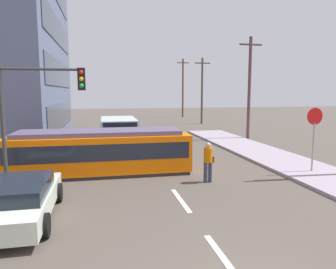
# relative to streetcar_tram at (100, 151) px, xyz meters

# --- Properties ---
(ground_plane) EXTENTS (120.00, 120.00, 0.00)m
(ground_plane) POSITION_rel_streetcar_tram_xyz_m (2.72, -0.40, -1.03)
(ground_plane) COLOR #51483F
(lane_stripe_1) EXTENTS (0.16, 2.40, 0.01)m
(lane_stripe_1) POSITION_rel_streetcar_tram_xyz_m (2.72, -8.40, -1.02)
(lane_stripe_1) COLOR silver
(lane_stripe_1) RESTS_ON ground
(lane_stripe_2) EXTENTS (0.16, 2.40, 0.01)m
(lane_stripe_2) POSITION_rel_streetcar_tram_xyz_m (2.72, -4.40, -1.02)
(lane_stripe_2) COLOR silver
(lane_stripe_2) RESTS_ON ground
(lane_stripe_3) EXTENTS (0.16, 2.40, 0.01)m
(lane_stripe_3) POSITION_rel_streetcar_tram_xyz_m (2.72, 6.00, -1.02)
(lane_stripe_3) COLOR silver
(lane_stripe_3) RESTS_ON ground
(lane_stripe_4) EXTENTS (0.16, 2.40, 0.01)m
(lane_stripe_4) POSITION_rel_streetcar_tram_xyz_m (2.72, 12.00, -1.02)
(lane_stripe_4) COLOR silver
(lane_stripe_4) RESTS_ON ground
(streetcar_tram) EXTENTS (8.08, 2.57, 1.99)m
(streetcar_tram) POSITION_rel_streetcar_tram_xyz_m (0.00, 0.00, 0.00)
(streetcar_tram) COLOR orange
(streetcar_tram) RESTS_ON ground
(city_bus) EXTENTS (2.57, 5.12, 1.79)m
(city_bus) POSITION_rel_streetcar_tram_xyz_m (1.29, 8.93, -0.00)
(city_bus) COLOR #AAB7B6
(city_bus) RESTS_ON ground
(pedestrian_crossing) EXTENTS (0.47, 0.36, 1.67)m
(pedestrian_crossing) POSITION_rel_streetcar_tram_xyz_m (4.36, -2.46, -0.09)
(pedestrian_crossing) COLOR #313750
(pedestrian_crossing) RESTS_ON ground
(parked_sedan_mid) EXTENTS (2.11, 4.60, 1.19)m
(parked_sedan_mid) POSITION_rel_streetcar_tram_xyz_m (-2.32, -5.09, -0.40)
(parked_sedan_mid) COLOR silver
(parked_sedan_mid) RESTS_ON ground
(parked_sedan_far) EXTENTS (2.13, 4.11, 1.19)m
(parked_sedan_far) POSITION_rel_streetcar_tram_xyz_m (-2.78, 3.96, -0.41)
(parked_sedan_far) COLOR black
(parked_sedan_far) RESTS_ON ground
(stop_sign) EXTENTS (0.76, 0.07, 2.88)m
(stop_sign) POSITION_rel_streetcar_tram_xyz_m (9.45, -2.13, 1.17)
(stop_sign) COLOR gray
(stop_sign) RESTS_ON sidewalk_curb_right
(traffic_light_mast) EXTENTS (3.07, 0.33, 4.75)m
(traffic_light_mast) POSITION_rel_streetcar_tram_xyz_m (-2.21, -2.06, 2.33)
(traffic_light_mast) COLOR #333333
(traffic_light_mast) RESTS_ON ground
(utility_pole_mid) EXTENTS (1.80, 0.24, 7.93)m
(utility_pole_mid) POSITION_rel_streetcar_tram_xyz_m (11.43, 8.49, 3.12)
(utility_pole_mid) COLOR brown
(utility_pole_mid) RESTS_ON ground
(utility_pole_far) EXTENTS (1.80, 0.24, 7.68)m
(utility_pole_far) POSITION_rel_streetcar_tram_xyz_m (11.71, 21.35, 2.99)
(utility_pole_far) COLOR brown
(utility_pole_far) RESTS_ON ground
(utility_pole_distant) EXTENTS (1.80, 0.24, 8.63)m
(utility_pole_distant) POSITION_rel_streetcar_tram_xyz_m (12.00, 31.58, 3.47)
(utility_pole_distant) COLOR brown
(utility_pole_distant) RESTS_ON ground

